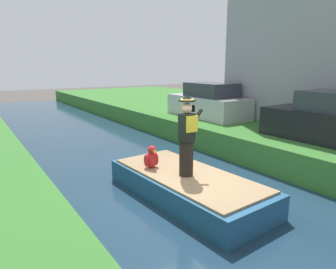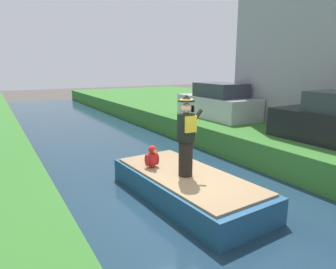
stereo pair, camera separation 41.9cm
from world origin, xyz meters
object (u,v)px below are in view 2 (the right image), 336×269
object	(u,v)px
boat	(186,186)
person_pirate	(186,136)
parked_car_silver	(218,103)
parrot_plush	(152,158)

from	to	relation	value
boat	person_pirate	world-z (taller)	person_pirate
person_pirate	parked_car_silver	size ratio (longest dim) A/B	0.46
boat	person_pirate	size ratio (longest dim) A/B	2.32
parrot_plush	boat	bearing A→B (deg)	-59.51
boat	parrot_plush	bearing A→B (deg)	120.49
parked_car_silver	parrot_plush	bearing A→B (deg)	-142.83
boat	parrot_plush	size ratio (longest dim) A/B	7.53
person_pirate	parked_car_silver	world-z (taller)	person_pirate
boat	parrot_plush	xyz separation A→B (m)	(-0.48, 0.82, 0.55)
person_pirate	parked_car_silver	bearing A→B (deg)	29.39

